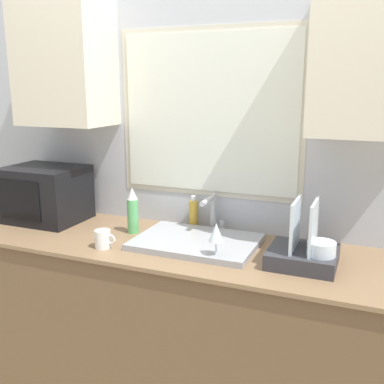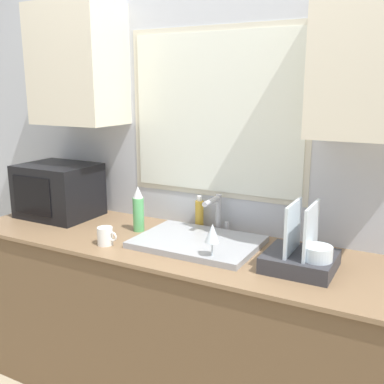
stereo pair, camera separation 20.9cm
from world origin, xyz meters
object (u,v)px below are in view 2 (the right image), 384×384
(dish_rack, at_px, (302,255))
(mug_near_sink, at_px, (105,236))
(faucet, at_px, (217,210))
(wine_glass, at_px, (212,234))
(soap_bottle, at_px, (199,214))
(spray_bottle, at_px, (138,210))
(microwave, at_px, (59,190))

(dish_rack, height_order, mug_near_sink, dish_rack)
(faucet, distance_m, wine_glass, 0.41)
(faucet, relative_size, dish_rack, 0.70)
(wine_glass, bearing_deg, dish_rack, 16.19)
(soap_bottle, relative_size, mug_near_sink, 1.68)
(spray_bottle, distance_m, soap_bottle, 0.33)
(dish_rack, bearing_deg, mug_near_sink, -170.81)
(microwave, xyz_separation_m, soap_bottle, (0.85, 0.18, -0.07))
(soap_bottle, bearing_deg, faucet, -14.34)
(microwave, height_order, dish_rack, microwave)
(faucet, relative_size, spray_bottle, 0.83)
(microwave, relative_size, mug_near_sink, 4.00)
(faucet, xyz_separation_m, mug_near_sink, (-0.41, -0.42, -0.08))
(microwave, bearing_deg, soap_bottle, 12.17)
(spray_bottle, bearing_deg, mug_near_sink, -94.24)
(dish_rack, relative_size, spray_bottle, 1.18)
(microwave, relative_size, spray_bottle, 1.76)
(soap_bottle, relative_size, wine_glass, 1.02)
(faucet, distance_m, spray_bottle, 0.42)
(dish_rack, bearing_deg, wine_glass, -163.81)
(spray_bottle, relative_size, mug_near_sink, 2.28)
(faucet, bearing_deg, spray_bottle, -156.71)
(soap_bottle, height_order, wine_glass, soap_bottle)
(microwave, bearing_deg, faucet, 8.93)
(faucet, relative_size, soap_bottle, 1.12)
(faucet, height_order, mug_near_sink, faucet)
(faucet, xyz_separation_m, soap_bottle, (-0.12, 0.03, -0.04))
(wine_glass, bearing_deg, mug_near_sink, -175.61)
(soap_bottle, distance_m, wine_glass, 0.50)
(microwave, xyz_separation_m, dish_rack, (1.50, -0.12, -0.09))
(mug_near_sink, relative_size, wine_glass, 0.61)
(spray_bottle, height_order, wine_glass, spray_bottle)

